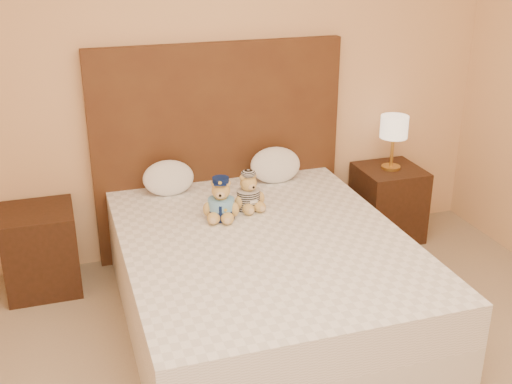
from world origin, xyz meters
TOP-DOWN VIEW (x-y plane):
  - room_walls at (0.00, 0.46)m, footprint 4.04×4.52m
  - bed at (0.00, 1.20)m, footprint 1.60×2.00m
  - headboard at (0.00, 2.21)m, footprint 1.75×0.08m
  - nightstand_left at (-1.25, 2.00)m, footprint 0.45×0.45m
  - nightstand_right at (1.25, 2.00)m, footprint 0.45×0.45m
  - lamp at (1.25, 2.00)m, footprint 0.20×0.20m
  - teddy_police at (-0.17, 1.53)m, footprint 0.29×0.28m
  - teddy_prisoner at (0.03, 1.62)m, footprint 0.26×0.25m
  - pillow_left at (-0.40, 2.03)m, footprint 0.34×0.22m
  - pillow_right at (0.36, 2.03)m, footprint 0.36×0.24m

SIDE VIEW (x-z plane):
  - nightstand_left at x=-1.25m, z-range 0.00..0.55m
  - nightstand_right at x=1.25m, z-range 0.00..0.55m
  - bed at x=0.00m, z-range 0.00..0.55m
  - pillow_left at x=-0.40m, z-range 0.55..0.79m
  - teddy_prisoner at x=0.03m, z-range 0.55..0.79m
  - pillow_right at x=0.36m, z-range 0.55..0.81m
  - teddy_police at x=-0.17m, z-range 0.55..0.82m
  - headboard at x=0.00m, z-range 0.00..1.50m
  - lamp at x=1.25m, z-range 0.65..1.05m
  - room_walls at x=0.00m, z-range 0.45..3.17m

